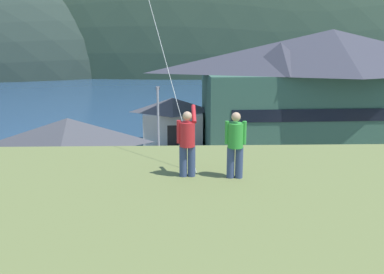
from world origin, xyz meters
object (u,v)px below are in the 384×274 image
at_px(wharf_dock, 198,121).
at_px(parked_car_mid_row_far, 19,237).
at_px(moored_boat_wharfside, 168,120).
at_px(person_companion, 235,143).
at_px(storage_shed_near_lot, 70,156).
at_px(parked_car_mid_row_center, 363,221).
at_px(parking_light_pole, 158,128).
at_px(parked_car_lone_by_shed, 219,182).
at_px(harbor_lodge, 329,86).
at_px(moored_boat_inner_slip, 169,115).
at_px(storage_shed_waterside, 173,120).
at_px(person_kite_flyer, 187,141).
at_px(parked_car_front_row_end, 146,238).
at_px(parked_car_back_row_left, 302,191).
at_px(moored_boat_outer_mooring, 229,124).

xyz_separation_m(wharf_dock, parked_car_mid_row_far, (-10.24, -31.96, 0.71)).
height_order(moored_boat_wharfside, person_companion, person_companion).
relative_size(storage_shed_near_lot, parked_car_mid_row_far, 2.02).
height_order(storage_shed_near_lot, person_companion, person_companion).
xyz_separation_m(parked_car_mid_row_center, parking_light_pole, (-11.37, 9.29, 3.11)).
bearing_deg(parked_car_lone_by_shed, harbor_lodge, 47.55).
bearing_deg(person_companion, moored_boat_inner_slip, 93.83).
distance_m(storage_shed_waterside, person_companion, 31.39).
height_order(wharf_dock, moored_boat_inner_slip, moored_boat_inner_slip).
bearing_deg(parked_car_lone_by_shed, parked_car_mid_row_far, -144.36).
height_order(parked_car_mid_row_far, person_kite_flyer, person_kite_flyer).
distance_m(parked_car_mid_row_center, person_kite_flyer, 15.31).
distance_m(moored_boat_wharfside, parked_car_front_row_end, 31.23).
bearing_deg(harbor_lodge, storage_shed_waterside, 173.10).
distance_m(parking_light_pole, person_companion, 19.77).
bearing_deg(person_companion, harbor_lodge, 65.99).
xyz_separation_m(storage_shed_near_lot, moored_boat_wharfside, (5.96, 22.91, -2.12)).
bearing_deg(moored_boat_wharfside, parking_light_pole, -90.40).
height_order(moored_boat_wharfside, parked_car_back_row_left, moored_boat_wharfside).
bearing_deg(harbor_lodge, parking_light_pole, -148.35).
bearing_deg(parked_car_mid_row_center, moored_boat_inner_slip, 108.87).
bearing_deg(storage_shed_near_lot, wharf_dock, 68.00).
relative_size(moored_boat_inner_slip, parking_light_pole, 1.19).
relative_size(parked_car_front_row_end, parking_light_pole, 0.61).
distance_m(moored_boat_inner_slip, person_kite_flyer, 43.14).
xyz_separation_m(wharf_dock, parked_car_lone_by_shed, (0.38, -24.34, 0.71)).
bearing_deg(moored_boat_wharfside, person_kite_flyer, -87.59).
relative_size(moored_boat_outer_mooring, parking_light_pole, 0.96).
xyz_separation_m(parked_car_mid_row_center, parked_car_lone_by_shed, (-7.13, 6.32, 0.00)).
relative_size(wharf_dock, parked_car_back_row_left, 2.83).
bearing_deg(wharf_dock, parked_car_back_row_left, -78.21).
bearing_deg(wharf_dock, harbor_lodge, -43.68).
height_order(moored_boat_outer_mooring, parked_car_mid_row_center, moored_boat_outer_mooring).
bearing_deg(parked_car_front_row_end, moored_boat_wharfside, 89.58).
xyz_separation_m(harbor_lodge, parked_car_front_row_end, (-16.03, -20.73, -4.96)).
height_order(moored_boat_inner_slip, parked_car_lone_by_shed, moored_boat_inner_slip).
bearing_deg(parking_light_pole, storage_shed_near_lot, -156.03).
bearing_deg(moored_boat_wharfside, storage_shed_waterside, -85.37).
bearing_deg(wharf_dock, parked_car_front_row_end, -96.97).
distance_m(storage_shed_waterside, parking_light_pole, 11.81).
height_order(wharf_dock, parked_car_lone_by_shed, parked_car_lone_by_shed).
bearing_deg(storage_shed_near_lot, moored_boat_outer_mooring, 57.42).
relative_size(harbor_lodge, storage_shed_waterside, 4.00).
bearing_deg(person_kite_flyer, storage_shed_waterside, 91.78).
bearing_deg(moored_boat_inner_slip, person_companion, -86.17).
bearing_deg(person_companion, parked_car_mid_row_center, 49.82).
relative_size(moored_boat_wharfside, moored_boat_inner_slip, 1.03).
height_order(moored_boat_outer_mooring, parked_car_mid_row_far, moored_boat_outer_mooring).
height_order(moored_boat_inner_slip, parked_car_mid_row_center, moored_boat_inner_slip).
bearing_deg(person_kite_flyer, parking_light_pole, 95.40).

